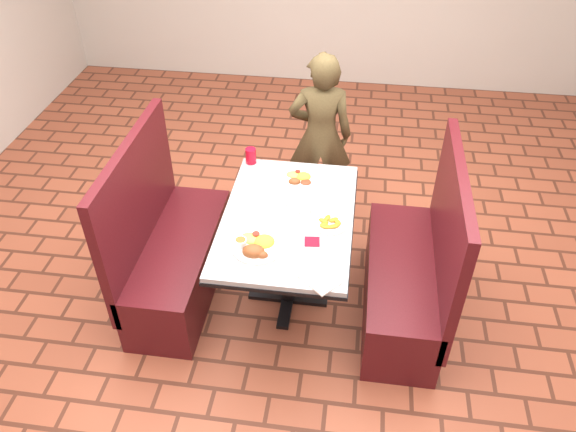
# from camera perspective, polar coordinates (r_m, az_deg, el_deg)

# --- Properties ---
(room) EXTENTS (7.00, 7.04, 2.82)m
(room) POSITION_cam_1_polar(r_m,az_deg,el_deg) (2.87, -0.00, 18.32)
(room) COLOR #9F4E34
(room) RESTS_ON ground
(dining_table) EXTENTS (0.81, 1.21, 0.75)m
(dining_table) POSITION_cam_1_polar(r_m,az_deg,el_deg) (3.52, -0.00, -1.22)
(dining_table) COLOR #AAACAF
(dining_table) RESTS_ON ground
(booth_bench_left) EXTENTS (0.47, 1.20, 1.17)m
(booth_bench_left) POSITION_cam_1_polar(r_m,az_deg,el_deg) (3.90, -11.72, -3.77)
(booth_bench_left) COLOR #4F1217
(booth_bench_left) RESTS_ON ground
(booth_bench_right) EXTENTS (0.47, 1.20, 1.17)m
(booth_bench_right) POSITION_cam_1_polar(r_m,az_deg,el_deg) (3.74, 12.27, -6.09)
(booth_bench_right) COLOR #4F1217
(booth_bench_right) RESTS_ON ground
(diner_person) EXTENTS (0.52, 0.37, 1.36)m
(diner_person) POSITION_cam_1_polar(r_m,az_deg,el_deg) (4.38, 3.30, 8.10)
(diner_person) COLOR brown
(diner_person) RESTS_ON ground
(near_dinner_plate) EXTENTS (0.30, 0.30, 0.09)m
(near_dinner_plate) POSITION_cam_1_polar(r_m,az_deg,el_deg) (3.22, -3.25, -2.87)
(near_dinner_plate) COLOR white
(near_dinner_plate) RESTS_ON dining_table
(far_dinner_plate) EXTENTS (0.24, 0.24, 0.06)m
(far_dinner_plate) POSITION_cam_1_polar(r_m,az_deg,el_deg) (3.75, 1.16, 3.92)
(far_dinner_plate) COLOR white
(far_dinner_plate) RESTS_ON dining_table
(plantain_plate) EXTENTS (0.20, 0.20, 0.03)m
(plantain_plate) POSITION_cam_1_polar(r_m,az_deg,el_deg) (3.39, 4.31, -0.81)
(plantain_plate) COLOR white
(plantain_plate) RESTS_ON dining_table
(maroon_napkin) EXTENTS (0.10, 0.10, 0.00)m
(maroon_napkin) POSITION_cam_1_polar(r_m,az_deg,el_deg) (3.28, 2.46, -2.62)
(maroon_napkin) COLOR maroon
(maroon_napkin) RESTS_ON dining_table
(spoon_utensil) EXTENTS (0.05, 0.12, 0.00)m
(spoon_utensil) POSITION_cam_1_polar(r_m,az_deg,el_deg) (3.27, 3.58, -2.74)
(spoon_utensil) COLOR silver
(spoon_utensil) RESTS_ON dining_table
(red_tumbler) EXTENTS (0.07, 0.07, 0.11)m
(red_tumbler) POSITION_cam_1_polar(r_m,az_deg,el_deg) (3.92, -3.80, 6.12)
(red_tumbler) COLOR red
(red_tumbler) RESTS_ON dining_table
(paper_napkin) EXTENTS (0.25, 0.24, 0.01)m
(paper_napkin) POSITION_cam_1_polar(r_m,az_deg,el_deg) (3.05, 3.21, -6.44)
(paper_napkin) COLOR white
(paper_napkin) RESTS_ON dining_table
(knife_utensil) EXTENTS (0.05, 0.15, 0.00)m
(knife_utensil) POSITION_cam_1_polar(r_m,az_deg,el_deg) (3.22, -2.25, -3.26)
(knife_utensil) COLOR silver
(knife_utensil) RESTS_ON dining_table
(fork_utensil) EXTENTS (0.08, 0.12, 0.00)m
(fork_utensil) POSITION_cam_1_polar(r_m,az_deg,el_deg) (3.19, -1.97, -3.89)
(fork_utensil) COLOR silver
(fork_utensil) RESTS_ON dining_table
(lettuce_shreds) EXTENTS (0.28, 0.32, 0.00)m
(lettuce_shreds) POSITION_cam_1_polar(r_m,az_deg,el_deg) (3.50, 0.79, 0.57)
(lettuce_shreds) COLOR #92B548
(lettuce_shreds) RESTS_ON dining_table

